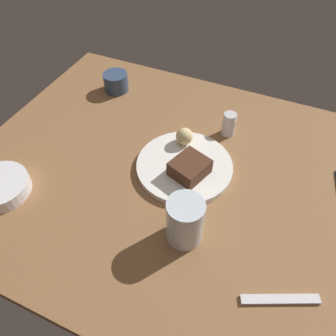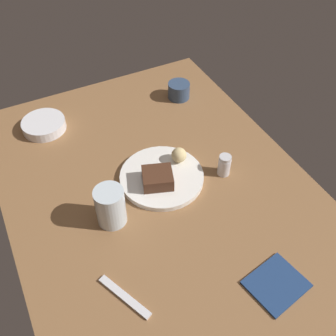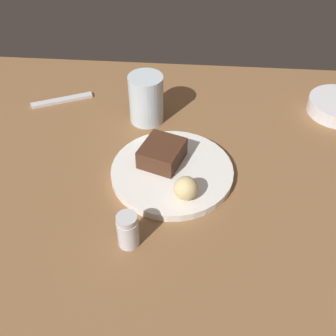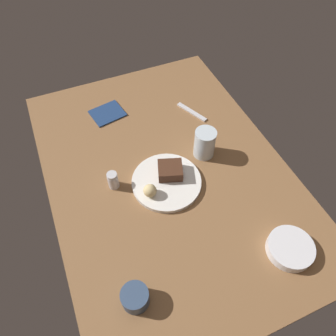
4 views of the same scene
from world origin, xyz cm
name	(u,v)px [view 1 (image 1 of 4)]	position (x,y,z in cm)	size (l,w,h in cm)	color
dining_table	(199,185)	(0.00, 0.00, 1.50)	(120.00, 84.00, 3.00)	brown
dessert_plate	(184,166)	(5.03, -2.35, 3.81)	(24.54, 24.54, 1.62)	white
chocolate_cake_slice	(190,166)	(2.82, -0.41, 6.64)	(7.66, 8.46, 4.04)	#472819
bread_roll	(184,136)	(8.10, -9.61, 6.89)	(4.54, 4.54, 4.54)	#DBC184
salt_shaker	(229,124)	(-1.15, -19.71, 6.37)	(3.74, 3.74, 6.85)	silver
water_glass	(185,221)	(-2.23, 15.89, 8.68)	(7.85, 7.85, 11.36)	silver
side_bowl	(0,187)	(42.70, 22.47, 4.66)	(14.13, 14.13, 3.31)	silver
coffee_cup	(116,82)	(38.20, -25.55, 5.90)	(7.78, 7.78, 5.81)	#334766
dessert_spoon	(280,299)	(-24.07, 21.45, 3.35)	(15.00, 1.80, 0.70)	silver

